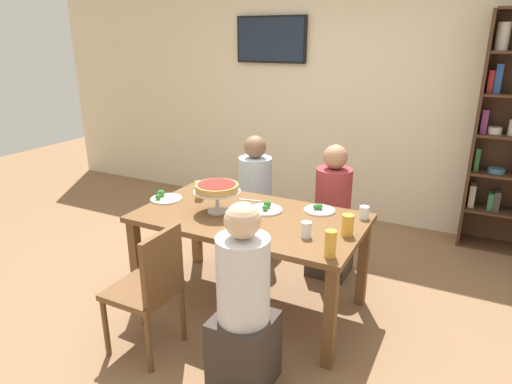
{
  "coord_description": "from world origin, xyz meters",
  "views": [
    {
      "loc": [
        1.4,
        -2.65,
        1.96
      ],
      "look_at": [
        0.0,
        0.1,
        0.89
      ],
      "focal_mm": 31.23,
      "sensor_mm": 36.0,
      "label": 1
    }
  ],
  "objects_px": {
    "salad_plate_far_diner": "(319,210)",
    "beer_glass_amber_short": "(199,190)",
    "diner_far_right": "(332,221)",
    "salad_plate_spare": "(266,209)",
    "diner_far_left": "(255,206)",
    "salad_plate_near_diner": "(164,197)",
    "cutlery_knife_near": "(253,238)",
    "deep_dish_pizza_stand": "(217,189)",
    "beer_glass_amber_tall": "(348,225)",
    "water_glass_clear_near": "(364,212)",
    "television": "(271,39)",
    "cutlery_fork_near": "(250,200)",
    "dining_table": "(250,227)",
    "beer_glass_amber_spare": "(330,244)",
    "water_glass_clear_far": "(306,230)",
    "diner_near_right": "(243,311)",
    "chair_near_left": "(150,286)"
  },
  "relations": [
    {
      "from": "deep_dish_pizza_stand",
      "to": "salad_plate_near_diner",
      "type": "relative_size",
      "value": 1.39
    },
    {
      "from": "salad_plate_near_diner",
      "to": "beer_glass_amber_tall",
      "type": "distance_m",
      "value": 1.49
    },
    {
      "from": "salad_plate_far_diner",
      "to": "beer_glass_amber_short",
      "type": "distance_m",
      "value": 0.97
    },
    {
      "from": "cutlery_fork_near",
      "to": "beer_glass_amber_short",
      "type": "bearing_deg",
      "value": 9.05
    },
    {
      "from": "dining_table",
      "to": "salad_plate_near_diner",
      "type": "relative_size",
      "value": 6.59
    },
    {
      "from": "beer_glass_amber_tall",
      "to": "cutlery_knife_near",
      "type": "height_order",
      "value": "beer_glass_amber_tall"
    },
    {
      "from": "beer_glass_amber_tall",
      "to": "water_glass_clear_near",
      "type": "height_order",
      "value": "beer_glass_amber_tall"
    },
    {
      "from": "water_glass_clear_far",
      "to": "diner_far_right",
      "type": "bearing_deg",
      "value": 96.84
    },
    {
      "from": "chair_near_left",
      "to": "cutlery_knife_near",
      "type": "distance_m",
      "value": 0.71
    },
    {
      "from": "water_glass_clear_near",
      "to": "cutlery_knife_near",
      "type": "xyz_separation_m",
      "value": [
        -0.55,
        -0.66,
        -0.04
      ]
    },
    {
      "from": "television",
      "to": "beer_glass_amber_spare",
      "type": "relative_size",
      "value": 5.03
    },
    {
      "from": "chair_near_left",
      "to": "beer_glass_amber_spare",
      "type": "distance_m",
      "value": 1.15
    },
    {
      "from": "diner_far_right",
      "to": "salad_plate_spare",
      "type": "distance_m",
      "value": 0.75
    },
    {
      "from": "dining_table",
      "to": "cutlery_fork_near",
      "type": "bearing_deg",
      "value": 117.58
    },
    {
      "from": "beer_glass_amber_spare",
      "to": "water_glass_clear_near",
      "type": "xyz_separation_m",
      "value": [
        0.03,
        0.68,
        -0.04
      ]
    },
    {
      "from": "salad_plate_far_diner",
      "to": "beer_glass_amber_short",
      "type": "relative_size",
      "value": 1.62
    },
    {
      "from": "television",
      "to": "cutlery_knife_near",
      "type": "bearing_deg",
      "value": -67.03
    },
    {
      "from": "cutlery_fork_near",
      "to": "cutlery_knife_near",
      "type": "height_order",
      "value": "same"
    },
    {
      "from": "salad_plate_near_diner",
      "to": "salad_plate_spare",
      "type": "relative_size",
      "value": 0.99
    },
    {
      "from": "deep_dish_pizza_stand",
      "to": "salad_plate_spare",
      "type": "distance_m",
      "value": 0.39
    },
    {
      "from": "diner_far_left",
      "to": "cutlery_knife_near",
      "type": "height_order",
      "value": "diner_far_left"
    },
    {
      "from": "diner_near_right",
      "to": "diner_far_left",
      "type": "relative_size",
      "value": 1.0
    },
    {
      "from": "diner_near_right",
      "to": "water_glass_clear_far",
      "type": "relative_size",
      "value": 10.91
    },
    {
      "from": "salad_plate_spare",
      "to": "cutlery_knife_near",
      "type": "relative_size",
      "value": 1.39
    },
    {
      "from": "salad_plate_far_diner",
      "to": "water_glass_clear_far",
      "type": "bearing_deg",
      "value": -80.72
    },
    {
      "from": "salad_plate_near_diner",
      "to": "water_glass_clear_near",
      "type": "relative_size",
      "value": 2.72
    },
    {
      "from": "salad_plate_far_diner",
      "to": "cutlery_fork_near",
      "type": "relative_size",
      "value": 1.28
    },
    {
      "from": "salad_plate_spare",
      "to": "diner_near_right",
      "type": "bearing_deg",
      "value": -71.69
    },
    {
      "from": "cutlery_knife_near",
      "to": "television",
      "type": "bearing_deg",
      "value": 132.24
    },
    {
      "from": "dining_table",
      "to": "water_glass_clear_near",
      "type": "distance_m",
      "value": 0.83
    },
    {
      "from": "chair_near_left",
      "to": "beer_glass_amber_tall",
      "type": "xyz_separation_m",
      "value": [
        1.03,
        0.76,
        0.33
      ]
    },
    {
      "from": "diner_far_left",
      "to": "deep_dish_pizza_stand",
      "type": "xyz_separation_m",
      "value": [
        0.11,
        -0.82,
        0.43
      ]
    },
    {
      "from": "beer_glass_amber_short",
      "to": "beer_glass_amber_spare",
      "type": "relative_size",
      "value": 0.85
    },
    {
      "from": "salad_plate_near_diner",
      "to": "beer_glass_amber_spare",
      "type": "relative_size",
      "value": 1.49
    },
    {
      "from": "water_glass_clear_near",
      "to": "water_glass_clear_far",
      "type": "height_order",
      "value": "water_glass_clear_far"
    },
    {
      "from": "cutlery_fork_near",
      "to": "deep_dish_pizza_stand",
      "type": "bearing_deg",
      "value": 61.94
    },
    {
      "from": "diner_far_left",
      "to": "beer_glass_amber_tall",
      "type": "distance_m",
      "value": 1.37
    },
    {
      "from": "diner_near_right",
      "to": "cutlery_knife_near",
      "type": "xyz_separation_m",
      "value": [
        -0.16,
        0.42,
        0.25
      ]
    },
    {
      "from": "beer_glass_amber_short",
      "to": "beer_glass_amber_spare",
      "type": "height_order",
      "value": "beer_glass_amber_spare"
    },
    {
      "from": "cutlery_fork_near",
      "to": "salad_plate_near_diner",
      "type": "bearing_deg",
      "value": 13.62
    },
    {
      "from": "cutlery_fork_near",
      "to": "cutlery_knife_near",
      "type": "distance_m",
      "value": 0.71
    },
    {
      "from": "dining_table",
      "to": "television",
      "type": "bearing_deg",
      "value": 111.66
    },
    {
      "from": "dining_table",
      "to": "beer_glass_amber_tall",
      "type": "xyz_separation_m",
      "value": [
        0.73,
        -0.01,
        0.16
      ]
    },
    {
      "from": "diner_far_left",
      "to": "deep_dish_pizza_stand",
      "type": "bearing_deg",
      "value": 7.49
    },
    {
      "from": "diner_near_right",
      "to": "cutlery_knife_near",
      "type": "distance_m",
      "value": 0.51
    },
    {
      "from": "diner_far_left",
      "to": "beer_glass_amber_short",
      "type": "distance_m",
      "value": 0.73
    },
    {
      "from": "beer_glass_amber_tall",
      "to": "cutlery_knife_near",
      "type": "distance_m",
      "value": 0.62
    },
    {
      "from": "diner_far_left",
      "to": "salad_plate_near_diner",
      "type": "distance_m",
      "value": 0.92
    },
    {
      "from": "television",
      "to": "salad_plate_spare",
      "type": "xyz_separation_m",
      "value": [
        0.9,
        -1.97,
        -1.19
      ]
    },
    {
      "from": "dining_table",
      "to": "chair_near_left",
      "type": "bearing_deg",
      "value": -111.54
    }
  ]
}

